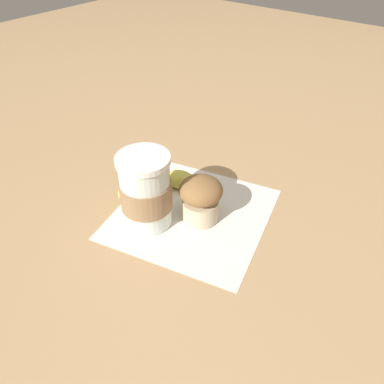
# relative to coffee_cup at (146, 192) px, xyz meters

# --- Properties ---
(ground_plane) EXTENTS (3.00, 3.00, 0.00)m
(ground_plane) POSITION_rel_coffee_cup_xyz_m (0.06, -0.05, -0.07)
(ground_plane) COLOR tan
(paper_napkin) EXTENTS (0.32, 0.32, 0.00)m
(paper_napkin) POSITION_rel_coffee_cup_xyz_m (0.06, -0.05, -0.07)
(paper_napkin) COLOR white
(paper_napkin) RESTS_ON ground_plane
(coffee_cup) EXTENTS (0.09, 0.09, 0.14)m
(coffee_cup) POSITION_rel_coffee_cup_xyz_m (0.00, 0.00, 0.00)
(coffee_cup) COLOR silver
(coffee_cup) RESTS_ON paper_napkin
(muffin) EXTENTS (0.08, 0.08, 0.09)m
(muffin) POSITION_rel_coffee_cup_xyz_m (0.06, -0.07, -0.02)
(muffin) COLOR beige
(muffin) RESTS_ON paper_napkin
(banana) EXTENTS (0.15, 0.15, 0.04)m
(banana) POSITION_rel_coffee_cup_xyz_m (0.09, 0.03, -0.05)
(banana) COLOR #D6CC4C
(banana) RESTS_ON paper_napkin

